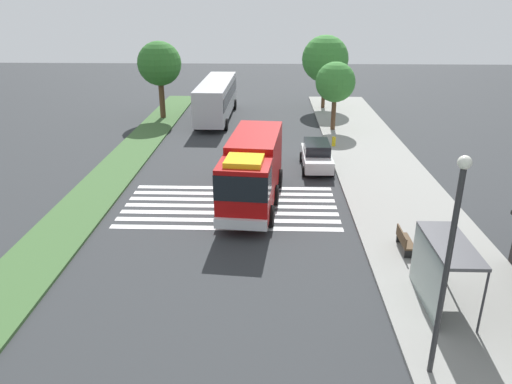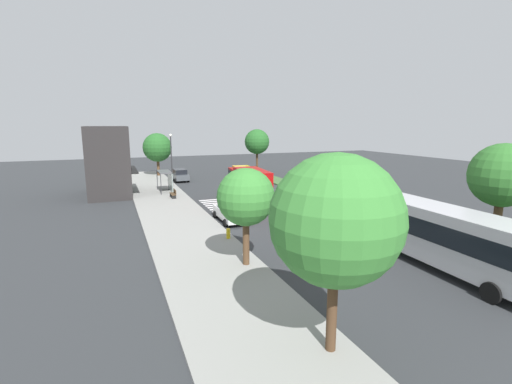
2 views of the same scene
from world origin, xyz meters
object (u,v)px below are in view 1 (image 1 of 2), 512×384
fire_truck (252,170)px  parked_car_west (317,155)px  bench_near_shelter (404,240)px  sidewalk_tree_west (335,82)px  sidewalk_tree_far_west (325,59)px  transit_bus (217,97)px  median_tree_far_west (159,64)px  street_lamp (449,255)px  bus_stop_shelter (438,261)px  fire_hydrant (334,141)px

fire_truck → parked_car_west: size_ratio=1.90×
bench_near_shelter → sidewalk_tree_west: bearing=-178.1°
bench_near_shelter → sidewalk_tree_far_west: size_ratio=0.23×
fire_truck → sidewalk_tree_west: bearing=164.3°
transit_bus → median_tree_far_west: bearing=93.3°
street_lamp → sidewalk_tree_west: bearing=179.2°
bus_stop_shelter → street_lamp: bearing=-17.7°
fire_hydrant → sidewalk_tree_west: bearing=174.3°
transit_bus → median_tree_far_west: median_tree_far_west is taller
sidewalk_tree_far_west → median_tree_far_west: (4.74, -15.25, 0.07)m
sidewalk_tree_west → fire_hydrant: (4.98, -0.50, -3.57)m
fire_truck → sidewalk_tree_far_west: 25.66m
fire_truck → fire_hydrant: (-11.10, 5.70, -1.56)m
street_lamp → fire_hydrant: size_ratio=9.64×
bus_stop_shelter → median_tree_far_west: median_tree_far_west is taller
bench_near_shelter → street_lamp: street_lamp is taller
transit_bus → bench_near_shelter: bearing=-155.5°
bus_stop_shelter → median_tree_far_west: 33.26m
parked_car_west → median_tree_far_west: median_tree_far_west is taller
sidewalk_tree_far_west → fire_hydrant: 14.34m
parked_car_west → bus_stop_shelter: bus_stop_shelter is taller
parked_car_west → transit_bus: transit_bus is taller
bus_stop_shelter → sidewalk_tree_west: sidewalk_tree_west is taller
bus_stop_shelter → fire_hydrant: (-20.11, -1.24, -1.40)m
parked_car_west → sidewalk_tree_far_west: sidewalk_tree_far_west is taller
transit_bus → sidewalk_tree_far_west: sidewalk_tree_far_west is taller
parked_car_west → fire_truck: bearing=-31.9°
street_lamp → sidewalk_tree_west: size_ratio=1.21×
parked_car_west → street_lamp: size_ratio=0.68×
fire_hydrant → bus_stop_shelter: bearing=3.5°
transit_bus → sidewalk_tree_far_west: (-4.54, 10.24, 2.85)m
fire_truck → sidewalk_tree_west: size_ratio=1.57×
parked_car_west → bench_near_shelter: size_ratio=2.88×
fire_truck → parked_car_west: (-6.38, 4.00, -1.16)m
parked_car_west → street_lamp: (18.94, 1.80, 3.19)m
transit_bus → sidewalk_tree_far_west: bearing=-65.1°
bus_stop_shelter → street_lamp: size_ratio=0.52×
sidewalk_tree_west → transit_bus: bearing=-111.9°
fire_truck → street_lamp: (12.56, 5.80, 2.03)m
transit_bus → bus_stop_shelter: bearing=-158.4°
parked_car_west → fire_hydrant: bearing=160.4°
fire_truck → bench_near_shelter: fire_truck is taller
bus_stop_shelter → street_lamp: street_lamp is taller
bus_stop_shelter → sidewalk_tree_far_west: 33.88m
bench_near_shelter → fire_hydrant: bearing=-175.7°
street_lamp → fire_hydrant: bearing=-179.8°
parked_car_west → sidewalk_tree_west: (-9.70, 2.20, 3.17)m
transit_bus → fire_hydrant: transit_bus is taller
sidewalk_tree_far_west → sidewalk_tree_west: (8.65, -0.00, -0.85)m
fire_truck → sidewalk_tree_west: sidewalk_tree_west is taller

